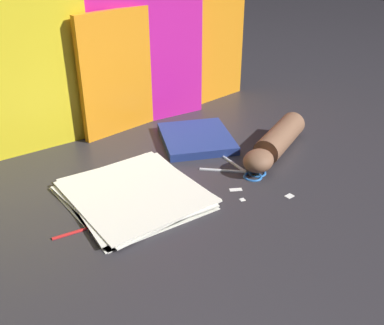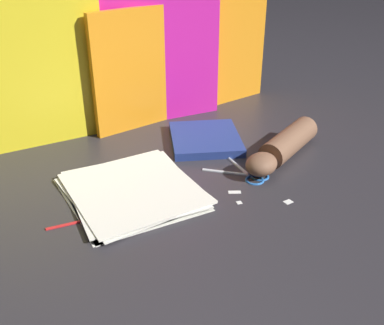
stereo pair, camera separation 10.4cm
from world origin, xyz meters
name	(u,v)px [view 1 (the left image)]	position (x,y,z in m)	size (l,w,h in m)	color
ground_plane	(183,187)	(0.00, 0.00, 0.00)	(6.00, 6.00, 0.00)	#2D2B30
backdrop_panel_center	(104,55)	(0.02, 0.42, 0.23)	(0.66, 0.07, 0.47)	#D81E9E
backdrop_panel_right	(171,60)	(0.25, 0.42, 0.18)	(0.66, 0.10, 0.36)	orange
paper_stack	(133,194)	(-0.12, 0.04, 0.01)	(0.31, 0.33, 0.02)	white
book_closed	(196,138)	(0.18, 0.19, 0.01)	(0.27, 0.28, 0.02)	navy
scissors	(245,170)	(0.17, -0.03, 0.00)	(0.15, 0.17, 0.01)	silver
hand_forearm	(275,143)	(0.31, -0.01, 0.04)	(0.32, 0.20, 0.07)	brown
paper_scrap_near	(242,200)	(0.08, -0.13, 0.00)	(0.01, 0.01, 0.00)	white
paper_scrap_mid	(289,196)	(0.18, -0.18, 0.00)	(0.02, 0.02, 0.00)	white
paper_scrap_far	(236,190)	(0.10, -0.08, 0.00)	(0.03, 0.03, 0.00)	white
pen	(83,229)	(-0.27, -0.02, 0.00)	(0.13, 0.02, 0.01)	red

